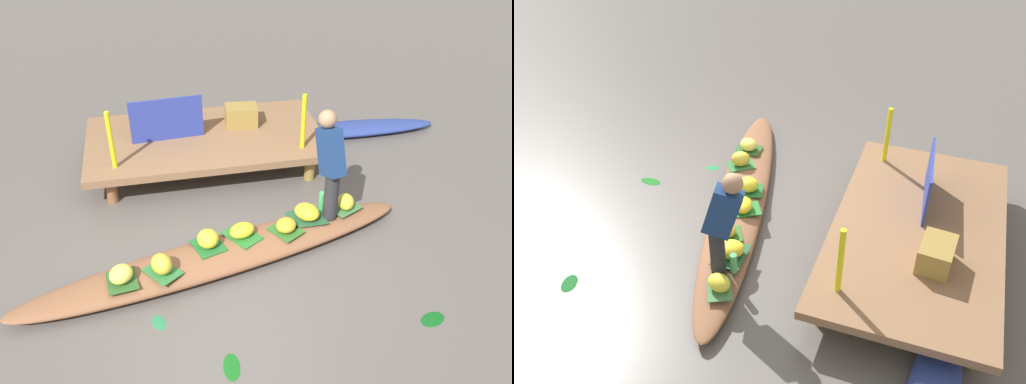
% 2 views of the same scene
% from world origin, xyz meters
% --- Properties ---
extents(canal_water, '(40.00, 40.00, 0.00)m').
position_xyz_m(canal_water, '(0.00, 0.00, 0.00)').
color(canal_water, '#5A5451').
rests_on(canal_water, ground).
extents(dock_platform, '(3.20, 1.80, 0.42)m').
position_xyz_m(dock_platform, '(0.13, 2.16, 0.36)').
color(dock_platform, brown).
rests_on(dock_platform, ground).
extents(vendor_boat, '(4.43, 1.60, 0.21)m').
position_xyz_m(vendor_boat, '(0.00, 0.00, 0.10)').
color(vendor_boat, brown).
rests_on(vendor_boat, ground).
extents(leaf_mat_0, '(0.43, 0.34, 0.01)m').
position_xyz_m(leaf_mat_0, '(1.03, 0.32, 0.21)').
color(leaf_mat_0, '#255232').
rests_on(leaf_mat_0, vendor_boat).
extents(banana_bunch_0, '(0.37, 0.39, 0.17)m').
position_xyz_m(banana_bunch_0, '(1.03, 0.32, 0.29)').
color(banana_bunch_0, yellow).
rests_on(banana_bunch_0, vendor_boat).
extents(leaf_mat_1, '(0.42, 0.44, 0.01)m').
position_xyz_m(leaf_mat_1, '(-0.63, -0.25, 0.21)').
color(leaf_mat_1, '#2E7137').
rests_on(leaf_mat_1, vendor_boat).
extents(banana_bunch_1, '(0.28, 0.31, 0.20)m').
position_xyz_m(banana_bunch_1, '(-0.63, -0.25, 0.31)').
color(banana_bunch_1, gold).
rests_on(banana_bunch_1, vendor_boat).
extents(leaf_mat_2, '(0.42, 0.37, 0.01)m').
position_xyz_m(leaf_mat_2, '(1.52, 0.41, 0.21)').
color(leaf_mat_2, '#3F7544').
rests_on(leaf_mat_2, vendor_boat).
extents(banana_bunch_2, '(0.25, 0.29, 0.18)m').
position_xyz_m(banana_bunch_2, '(1.52, 0.41, 0.30)').
color(banana_bunch_2, yellow).
rests_on(banana_bunch_2, vendor_boat).
extents(leaf_mat_3, '(0.41, 0.43, 0.01)m').
position_xyz_m(leaf_mat_3, '(0.74, 0.14, 0.21)').
color(leaf_mat_3, '#2F6624').
rests_on(leaf_mat_3, vendor_boat).
extents(banana_bunch_3, '(0.32, 0.32, 0.14)m').
position_xyz_m(banana_bunch_3, '(0.74, 0.14, 0.28)').
color(banana_bunch_3, gold).
rests_on(banana_bunch_3, vendor_boat).
extents(leaf_mat_4, '(0.33, 0.38, 0.01)m').
position_xyz_m(leaf_mat_4, '(-1.03, -0.30, 0.21)').
color(leaf_mat_4, '#2B5926').
rests_on(leaf_mat_4, vendor_boat).
extents(banana_bunch_4, '(0.32, 0.33, 0.17)m').
position_xyz_m(banana_bunch_4, '(-1.03, -0.30, 0.29)').
color(banana_bunch_4, '#EFDE55').
rests_on(banana_bunch_4, vendor_boat).
extents(leaf_mat_5, '(0.44, 0.48, 0.01)m').
position_xyz_m(leaf_mat_5, '(0.25, 0.15, 0.21)').
color(leaf_mat_5, '#26722B').
rests_on(leaf_mat_5, vendor_boat).
extents(banana_bunch_5, '(0.34, 0.29, 0.15)m').
position_xyz_m(banana_bunch_5, '(0.25, 0.15, 0.28)').
color(banana_bunch_5, yellow).
rests_on(banana_bunch_5, vendor_boat).
extents(leaf_mat_6, '(0.39, 0.42, 0.01)m').
position_xyz_m(leaf_mat_6, '(-0.13, 0.06, 0.21)').
color(leaf_mat_6, '#20642A').
rests_on(leaf_mat_6, vendor_boat).
extents(banana_bunch_6, '(0.23, 0.25, 0.19)m').
position_xyz_m(banana_bunch_6, '(-0.13, 0.06, 0.30)').
color(banana_bunch_6, yellow).
rests_on(banana_bunch_6, vendor_boat).
extents(vendor_person, '(0.27, 0.46, 1.24)m').
position_xyz_m(vendor_person, '(1.28, 0.37, 0.91)').
color(vendor_person, '#28282D').
rests_on(vendor_person, vendor_boat).
extents(water_bottle, '(0.07, 0.07, 0.23)m').
position_xyz_m(water_bottle, '(1.24, 0.45, 0.32)').
color(water_bottle, '#4BB461').
rests_on(water_bottle, vendor_boat).
extents(market_banner, '(0.97, 0.10, 0.58)m').
position_xyz_m(market_banner, '(-0.37, 2.16, 0.71)').
color(market_banner, '#2A3897').
rests_on(market_banner, dock_platform).
extents(railing_post_west, '(0.06, 0.06, 0.74)m').
position_xyz_m(railing_post_west, '(-1.07, 1.56, 0.79)').
color(railing_post_west, yellow).
rests_on(railing_post_west, dock_platform).
extents(railing_post_east, '(0.06, 0.06, 0.74)m').
position_xyz_m(railing_post_east, '(1.33, 1.56, 0.79)').
color(railing_post_east, yellow).
rests_on(railing_post_east, dock_platform).
extents(produce_crate, '(0.47, 0.36, 0.28)m').
position_xyz_m(produce_crate, '(0.67, 2.39, 0.56)').
color(produce_crate, olive).
rests_on(produce_crate, dock_platform).
extents(drifting_plant_0, '(0.16, 0.22, 0.01)m').
position_xyz_m(drifting_plant_0, '(-0.72, -0.72, 0.00)').
color(drifting_plant_0, '#267949').
rests_on(drifting_plant_0, ground).
extents(drifting_plant_1, '(0.17, 0.31, 0.01)m').
position_xyz_m(drifting_plant_1, '(-0.13, -1.37, 0.00)').
color(drifting_plant_1, '#17641C').
rests_on(drifting_plant_1, ground).
extents(drifting_plant_2, '(0.31, 0.25, 0.01)m').
position_xyz_m(drifting_plant_2, '(1.83, -1.22, 0.00)').
color(drifting_plant_2, '#10551B').
rests_on(drifting_plant_2, ground).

